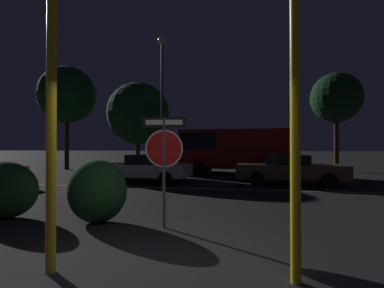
{
  "coord_description": "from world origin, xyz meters",
  "views": [
    {
      "loc": [
        1.01,
        -3.92,
        1.63
      ],
      "look_at": [
        -0.68,
        5.78,
        1.73
      ],
      "focal_mm": 28.0,
      "sensor_mm": 36.0,
      "label": 1
    }
  ],
  "objects_px": {
    "stop_sign": "(164,149)",
    "hedge_bush_0": "(5,190)",
    "tree_0": "(67,95)",
    "tree_2": "(336,98)",
    "street_lamp": "(162,81)",
    "yellow_pole_right": "(295,138)",
    "passing_car_1": "(146,168)",
    "delivery_truck": "(230,148)",
    "hedge_bush_1": "(97,191)",
    "tree_1": "(138,114)",
    "passing_car_2": "(290,169)",
    "yellow_pole_left": "(51,134)"
  },
  "relations": [
    {
      "from": "street_lamp",
      "to": "tree_2",
      "type": "bearing_deg",
      "value": 18.39
    },
    {
      "from": "tree_1",
      "to": "tree_2",
      "type": "xyz_separation_m",
      "value": [
        14.4,
        -1.08,
        0.65
      ]
    },
    {
      "from": "stop_sign",
      "to": "passing_car_2",
      "type": "relative_size",
      "value": 0.47
    },
    {
      "from": "tree_2",
      "to": "hedge_bush_1",
      "type": "bearing_deg",
      "value": -120.92
    },
    {
      "from": "hedge_bush_0",
      "to": "street_lamp",
      "type": "xyz_separation_m",
      "value": [
        0.44,
        11.75,
        5.08
      ]
    },
    {
      "from": "tree_0",
      "to": "yellow_pole_left",
      "type": "bearing_deg",
      "value": -57.96
    },
    {
      "from": "stop_sign",
      "to": "tree_2",
      "type": "bearing_deg",
      "value": 55.81
    },
    {
      "from": "tree_1",
      "to": "hedge_bush_1",
      "type": "bearing_deg",
      "value": -72.75
    },
    {
      "from": "stop_sign",
      "to": "yellow_pole_left",
      "type": "height_order",
      "value": "yellow_pole_left"
    },
    {
      "from": "hedge_bush_0",
      "to": "passing_car_1",
      "type": "height_order",
      "value": "hedge_bush_0"
    },
    {
      "from": "stop_sign",
      "to": "tree_2",
      "type": "relative_size",
      "value": 0.34
    },
    {
      "from": "delivery_truck",
      "to": "tree_1",
      "type": "relative_size",
      "value": 0.96
    },
    {
      "from": "stop_sign",
      "to": "hedge_bush_0",
      "type": "distance_m",
      "value": 3.93
    },
    {
      "from": "yellow_pole_right",
      "to": "tree_0",
      "type": "bearing_deg",
      "value": 129.45
    },
    {
      "from": "delivery_truck",
      "to": "street_lamp",
      "type": "relative_size",
      "value": 0.77
    },
    {
      "from": "hedge_bush_1",
      "to": "tree_0",
      "type": "relative_size",
      "value": 0.18
    },
    {
      "from": "stop_sign",
      "to": "tree_2",
      "type": "xyz_separation_m",
      "value": [
        7.73,
        15.61,
        3.35
      ]
    },
    {
      "from": "hedge_bush_0",
      "to": "hedge_bush_1",
      "type": "xyz_separation_m",
      "value": [
        2.28,
        -0.02,
        0.03
      ]
    },
    {
      "from": "hedge_bush_1",
      "to": "delivery_truck",
      "type": "distance_m",
      "value": 12.27
    },
    {
      "from": "hedge_bush_0",
      "to": "tree_2",
      "type": "relative_size",
      "value": 0.24
    },
    {
      "from": "yellow_pole_right",
      "to": "passing_car_1",
      "type": "relative_size",
      "value": 0.82
    },
    {
      "from": "hedge_bush_0",
      "to": "tree_0",
      "type": "relative_size",
      "value": 0.21
    },
    {
      "from": "yellow_pole_right",
      "to": "street_lamp",
      "type": "distance_m",
      "value": 15.62
    },
    {
      "from": "yellow_pole_left",
      "to": "street_lamp",
      "type": "height_order",
      "value": "street_lamp"
    },
    {
      "from": "hedge_bush_1",
      "to": "yellow_pole_right",
      "type": "bearing_deg",
      "value": -31.23
    },
    {
      "from": "stop_sign",
      "to": "yellow_pole_right",
      "type": "bearing_deg",
      "value": -51.74
    },
    {
      "from": "passing_car_1",
      "to": "street_lamp",
      "type": "distance_m",
      "value": 6.79
    },
    {
      "from": "passing_car_1",
      "to": "street_lamp",
      "type": "relative_size",
      "value": 0.5
    },
    {
      "from": "yellow_pole_left",
      "to": "tree_0",
      "type": "xyz_separation_m",
      "value": [
        -10.4,
        16.62,
        3.7
      ]
    },
    {
      "from": "tree_0",
      "to": "tree_2",
      "type": "height_order",
      "value": "tree_0"
    },
    {
      "from": "stop_sign",
      "to": "tree_1",
      "type": "distance_m",
      "value": 18.18
    },
    {
      "from": "yellow_pole_right",
      "to": "passing_car_1",
      "type": "height_order",
      "value": "yellow_pole_right"
    },
    {
      "from": "yellow_pole_right",
      "to": "delivery_truck",
      "type": "bearing_deg",
      "value": 95.65
    },
    {
      "from": "tree_1",
      "to": "yellow_pole_left",
      "type": "bearing_deg",
      "value": -73.1
    },
    {
      "from": "tree_0",
      "to": "tree_2",
      "type": "relative_size",
      "value": 1.14
    },
    {
      "from": "delivery_truck",
      "to": "tree_0",
      "type": "distance_m",
      "value": 12.88
    },
    {
      "from": "stop_sign",
      "to": "tree_2",
      "type": "height_order",
      "value": "tree_2"
    },
    {
      "from": "yellow_pole_right",
      "to": "hedge_bush_1",
      "type": "height_order",
      "value": "yellow_pole_right"
    },
    {
      "from": "yellow_pole_left",
      "to": "stop_sign",
      "type": "bearing_deg",
      "value": 69.34
    },
    {
      "from": "hedge_bush_0",
      "to": "tree_2",
      "type": "bearing_deg",
      "value": 53.23
    },
    {
      "from": "street_lamp",
      "to": "tree_0",
      "type": "relative_size",
      "value": 1.12
    },
    {
      "from": "passing_car_2",
      "to": "tree_1",
      "type": "height_order",
      "value": "tree_1"
    },
    {
      "from": "stop_sign",
      "to": "tree_0",
      "type": "distance_m",
      "value": 18.61
    },
    {
      "from": "tree_0",
      "to": "tree_1",
      "type": "relative_size",
      "value": 1.12
    },
    {
      "from": "passing_car_1",
      "to": "tree_0",
      "type": "bearing_deg",
      "value": 54.15
    },
    {
      "from": "stop_sign",
      "to": "hedge_bush_0",
      "type": "bearing_deg",
      "value": 169.63
    },
    {
      "from": "yellow_pole_left",
      "to": "hedge_bush_0",
      "type": "bearing_deg",
      "value": 139.32
    },
    {
      "from": "passing_car_1",
      "to": "passing_car_2",
      "type": "height_order",
      "value": "passing_car_2"
    },
    {
      "from": "yellow_pole_right",
      "to": "passing_car_2",
      "type": "bearing_deg",
      "value": 82.11
    },
    {
      "from": "hedge_bush_0",
      "to": "tree_0",
      "type": "distance_m",
      "value": 16.69
    }
  ]
}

